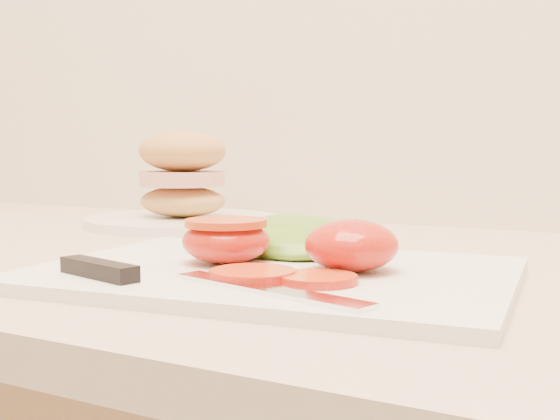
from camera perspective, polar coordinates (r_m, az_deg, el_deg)
The scene contains 9 objects.
cutting_board at distance 0.56m, azimuth -0.50°, elevation -5.21°, with size 0.37×0.26×0.01m, color white.
tomato_half_dome at distance 0.54m, azimuth 5.83°, elevation -2.87°, with size 0.07×0.07×0.04m, color red.
tomato_half_cut at distance 0.58m, azimuth -4.40°, elevation -2.36°, with size 0.07×0.07×0.04m.
tomato_slice_0 at distance 0.51m, azimuth -2.21°, elevation -5.26°, with size 0.06×0.06×0.01m, color #CE4E15.
tomato_slice_1 at distance 0.49m, azimuth 3.12°, elevation -5.61°, with size 0.05×0.05×0.01m, color #CE4E15.
lettuce_leaf_0 at distance 0.63m, azimuth 0.93°, elevation -2.27°, with size 0.15×0.10×0.03m, color #64A22B.
lettuce_leaf_1 at distance 0.62m, azimuth 5.04°, elevation -2.65°, with size 0.10×0.08×0.02m, color #64A22B.
knife at distance 0.50m, azimuth -9.66°, elevation -5.35°, with size 0.26×0.06×0.01m.
sandwich_plate at distance 0.95m, azimuth -7.93°, elevation 1.54°, with size 0.26×0.26×0.13m.
Camera 1 is at (-0.24, 1.08, 1.03)m, focal length 45.00 mm.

